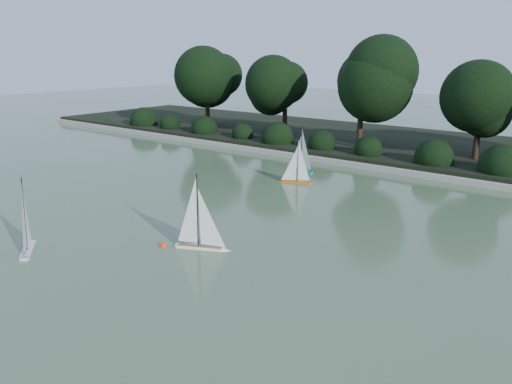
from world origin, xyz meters
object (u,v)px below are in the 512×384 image
sailboat_white_a (27,237)px  sailboat_orange (294,175)px  race_buoy (163,246)px  sailboat_teal (299,163)px  sailboat_white_b (204,237)px

sailboat_white_a → sailboat_orange: size_ratio=1.13×
race_buoy → sailboat_teal: bearing=101.6°
sailboat_orange → race_buoy: 5.82m
sailboat_teal → race_buoy: bearing=-78.4°
sailboat_white_a → race_buoy: 2.64m
sailboat_orange → sailboat_white_a: bearing=-99.3°
sailboat_white_a → race_buoy: (1.98, 1.74, -0.25)m
sailboat_white_b → sailboat_white_a: bearing=-141.7°
sailboat_white_b → race_buoy: sailboat_white_b is taller
sailboat_white_b → sailboat_orange: 5.56m
sailboat_white_b → sailboat_teal: bearing=108.2°
sailboat_teal → race_buoy: 7.34m
sailboat_white_a → sailboat_orange: bearing=80.7°
sailboat_teal → race_buoy: (1.48, -7.19, -0.24)m
sailboat_white_a → sailboat_teal: sailboat_white_a is taller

